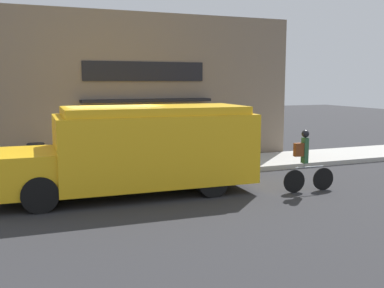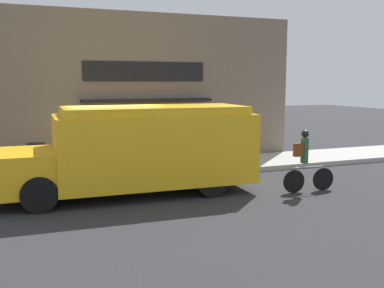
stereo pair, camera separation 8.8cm
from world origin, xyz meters
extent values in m
plane|color=#2B2B2D|center=(0.00, 0.00, 0.00)|extent=(70.00, 70.00, 0.00)
cube|color=#ADAAA3|center=(0.00, 1.27, 0.08)|extent=(28.00, 2.54, 0.17)
cube|color=#756656|center=(0.00, 2.71, 2.71)|extent=(15.12, 0.18, 5.42)
cube|color=black|center=(1.75, 2.60, 3.36)|extent=(4.39, 0.05, 0.68)
cube|color=black|center=(1.75, 2.32, 2.35)|extent=(4.61, 0.59, 0.10)
cube|color=yellow|center=(0.88, -1.42, 1.22)|extent=(5.26, 2.37, 1.84)
cube|color=yellow|center=(-2.58, -1.31, 0.81)|extent=(1.79, 2.09, 1.01)
cube|color=yellow|center=(0.88, -1.42, 2.25)|extent=(4.84, 2.18, 0.21)
cube|color=red|center=(-0.51, -0.02, 1.31)|extent=(0.04, 0.44, 0.44)
cylinder|color=black|center=(-2.10, -0.38, 0.43)|extent=(0.86, 0.29, 0.85)
cylinder|color=black|center=(-2.16, -2.27, 0.43)|extent=(0.86, 0.29, 0.85)
cylinder|color=black|center=(2.19, -0.51, 0.43)|extent=(0.86, 0.29, 0.85)
cylinder|color=black|center=(2.13, -2.41, 0.43)|extent=(0.86, 0.29, 0.85)
cylinder|color=black|center=(5.30, -2.88, 0.32)|extent=(0.64, 0.07, 0.64)
cylinder|color=black|center=(4.38, -2.83, 0.32)|extent=(0.64, 0.07, 0.64)
cylinder|color=#999EA3|center=(4.84, -2.86, 0.69)|extent=(0.88, 0.08, 0.04)
cylinder|color=#999EA3|center=(4.68, -2.85, 0.75)|extent=(0.04, 0.04, 0.12)
cube|color=#2D5B38|center=(4.68, -2.85, 1.15)|extent=(0.13, 0.21, 0.69)
sphere|color=black|center=(4.68, -2.85, 1.61)|extent=(0.21, 0.21, 0.21)
cube|color=brown|center=(4.49, -2.84, 1.18)|extent=(0.27, 0.15, 0.36)
cylinder|color=#38383D|center=(-2.04, 2.02, 0.60)|extent=(0.54, 0.54, 0.85)
cylinder|color=black|center=(-2.04, 2.02, 1.04)|extent=(0.55, 0.55, 0.04)
camera|label=1|loc=(-2.59, -12.92, 3.02)|focal=42.00mm
camera|label=2|loc=(-2.51, -12.95, 3.02)|focal=42.00mm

